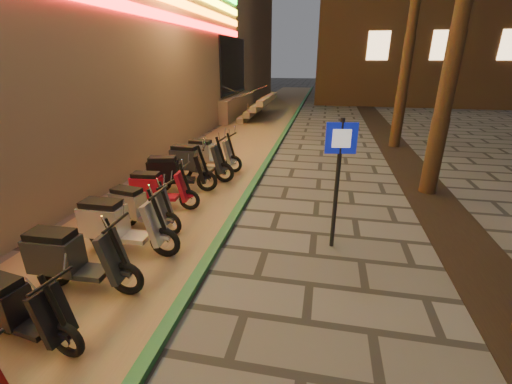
% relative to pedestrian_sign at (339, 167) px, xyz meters
% --- Properties ---
extents(parking_strip, '(3.40, 60.00, 0.01)m').
position_rel_pedestrian_sign_xyz_m(parking_strip, '(-3.77, 6.26, -1.52)').
color(parking_strip, '#8C7251').
rests_on(parking_strip, ground).
extents(green_curb, '(0.18, 60.00, 0.10)m').
position_rel_pedestrian_sign_xyz_m(green_curb, '(-2.07, 6.26, -1.47)').
color(green_curb, '#256436').
rests_on(green_curb, ground).
extents(planting_strip, '(1.20, 40.00, 0.02)m').
position_rel_pedestrian_sign_xyz_m(planting_strip, '(2.43, 1.26, -1.51)').
color(planting_strip, black).
rests_on(planting_strip, ground).
extents(pedestrian_sign, '(0.51, 0.12, 2.35)m').
position_rel_pedestrian_sign_xyz_m(pedestrian_sign, '(0.00, 0.00, 0.00)').
color(pedestrian_sign, black).
rests_on(pedestrian_sign, ground).
extents(scooter_4, '(1.55, 0.63, 1.09)m').
position_rel_pedestrian_sign_xyz_m(scooter_4, '(-3.71, -3.06, -1.05)').
color(scooter_4, black).
rests_on(scooter_4, ground).
extents(scooter_5, '(1.73, 0.61, 1.22)m').
position_rel_pedestrian_sign_xyz_m(scooter_5, '(-3.76, -2.03, -0.99)').
color(scooter_5, black).
rests_on(scooter_5, ground).
extents(scooter_6, '(1.77, 0.62, 1.26)m').
position_rel_pedestrian_sign_xyz_m(scooter_6, '(-3.68, -0.94, -0.98)').
color(scooter_6, black).
rests_on(scooter_6, ground).
extents(scooter_7, '(1.56, 0.66, 1.10)m').
position_rel_pedestrian_sign_xyz_m(scooter_7, '(-3.81, -0.06, -1.05)').
color(scooter_7, black).
rests_on(scooter_7, ground).
extents(scooter_8, '(1.57, 0.55, 1.10)m').
position_rel_pedestrian_sign_xyz_m(scooter_8, '(-3.91, 0.96, -1.04)').
color(scooter_8, black).
rests_on(scooter_8, ground).
extents(scooter_9, '(1.74, 0.84, 1.23)m').
position_rel_pedestrian_sign_xyz_m(scooter_9, '(-3.96, 2.01, -0.99)').
color(scooter_9, black).
rests_on(scooter_9, ground).
extents(scooter_10, '(1.81, 0.64, 1.28)m').
position_rel_pedestrian_sign_xyz_m(scooter_10, '(-3.78, 2.99, -0.96)').
color(scooter_10, black).
rests_on(scooter_10, ground).
extents(scooter_11, '(1.71, 0.62, 1.20)m').
position_rel_pedestrian_sign_xyz_m(scooter_11, '(-3.70, 3.95, -1.00)').
color(scooter_11, black).
rests_on(scooter_11, ground).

